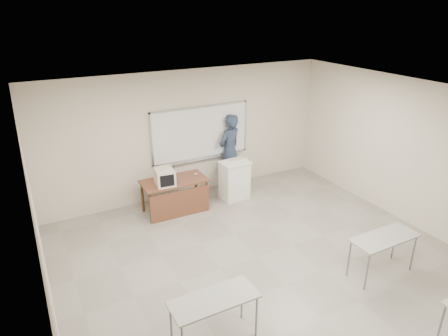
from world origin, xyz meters
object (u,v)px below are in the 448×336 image
laptop (167,176)px  presenter (230,151)px  instructor_desk (176,191)px  podium (235,180)px  keyboard (239,159)px  mouse (196,174)px  whiteboard (201,134)px  crt_monitor (165,177)px

laptop → presenter: 1.88m
instructor_desk → podium: size_ratio=1.53×
laptop → keyboard: 1.75m
mouse → presenter: presenter is taller
whiteboard → laptop: whiteboard is taller
mouse → keyboard: bearing=-1.8°
presenter → laptop: bearing=-7.1°
laptop → whiteboard: bearing=40.5°
whiteboard → crt_monitor: whiteboard is taller
instructor_desk → crt_monitor: size_ratio=3.21×
whiteboard → presenter: whiteboard is taller
whiteboard → presenter: bearing=-7.4°
keyboard → crt_monitor: bearing=-177.2°
podium → crt_monitor: size_ratio=2.11×
crt_monitor → podium: bearing=7.2°
instructor_desk → presenter: bearing=22.9°
whiteboard → crt_monitor: bearing=-146.6°
whiteboard → keyboard: size_ratio=6.06×
crt_monitor → mouse: bearing=18.0°
instructor_desk → crt_monitor: (-0.25, -0.01, 0.39)m
mouse → crt_monitor: bearing=-167.1°
podium → whiteboard: bearing=119.5°
laptop → keyboard: laptop is taller
laptop → presenter: size_ratio=0.17×
podium → presenter: (0.23, 0.67, 0.47)m
laptop → presenter: presenter is taller
presenter → whiteboard: bearing=-28.1°
instructor_desk → keyboard: 1.69m
mouse → keyboard: keyboard is taller
presenter → instructor_desk: bearing=1.6°
crt_monitor → mouse: size_ratio=4.65×
whiteboard → keyboard: 1.09m
podium → keyboard: size_ratio=2.28×
instructor_desk → laptop: laptop is taller
keyboard → presenter: 0.60m
crt_monitor → presenter: (1.97, 0.72, 0.01)m
laptop → crt_monitor: bearing=-104.0°
crt_monitor → presenter: bearing=25.8°
whiteboard → laptop: size_ratio=7.84×
keyboard → mouse: bearing=176.5°
whiteboard → presenter: 0.92m
crt_monitor → mouse: 0.83m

